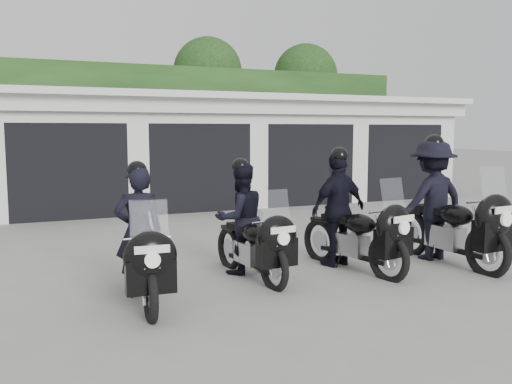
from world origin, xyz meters
name	(u,v)px	position (x,y,z in m)	size (l,w,h in m)	color
ground	(305,259)	(0.00, 0.00, 0.00)	(80.00, 80.00, 0.00)	gray
garage_block	(174,151)	(0.00, 8.06, 1.42)	(16.40, 6.80, 2.96)	silver
background_vegetation	(150,110)	(0.37, 12.92, 2.77)	(20.00, 3.90, 5.80)	black
police_bike_a	(142,245)	(-2.79, -1.10, 0.68)	(0.67, 1.98, 1.72)	black
police_bike_b	(246,225)	(-1.21, -0.50, 0.72)	(0.83, 1.95, 1.70)	black
police_bike_c	(347,216)	(0.32, -0.68, 0.78)	(1.10, 2.09, 1.84)	black
police_bike_d	(441,206)	(1.88, -0.90, 0.87)	(1.25, 2.34, 2.03)	black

